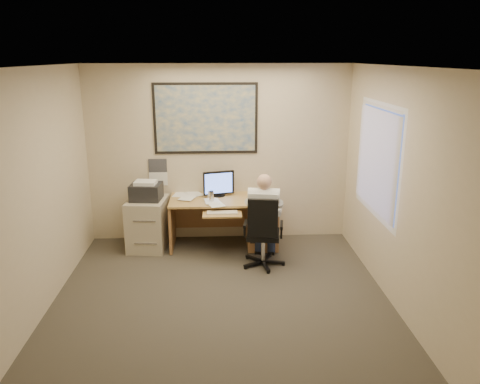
{
  "coord_description": "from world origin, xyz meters",
  "views": [
    {
      "loc": [
        -0.03,
        -4.81,
        2.8
      ],
      "look_at": [
        0.28,
        1.3,
        1.02
      ],
      "focal_mm": 35.0,
      "sensor_mm": 36.0,
      "label": 1
    }
  ],
  "objects_px": {
    "filing_cabinet": "(148,219)",
    "person": "(263,220)",
    "office_chair": "(264,246)",
    "desk": "(246,217)"
  },
  "relations": [
    {
      "from": "desk",
      "to": "office_chair",
      "type": "height_order",
      "value": "desk"
    },
    {
      "from": "filing_cabinet",
      "to": "office_chair",
      "type": "distance_m",
      "value": 1.84
    },
    {
      "from": "office_chair",
      "to": "desk",
      "type": "bearing_deg",
      "value": 113.12
    },
    {
      "from": "desk",
      "to": "office_chair",
      "type": "distance_m",
      "value": 0.82
    },
    {
      "from": "office_chair",
      "to": "person",
      "type": "bearing_deg",
      "value": 103.93
    },
    {
      "from": "desk",
      "to": "person",
      "type": "distance_m",
      "value": 0.76
    },
    {
      "from": "desk",
      "to": "office_chair",
      "type": "relative_size",
      "value": 1.57
    },
    {
      "from": "filing_cabinet",
      "to": "person",
      "type": "height_order",
      "value": "person"
    },
    {
      "from": "person",
      "to": "office_chair",
      "type": "bearing_deg",
      "value": -74.96
    },
    {
      "from": "desk",
      "to": "person",
      "type": "relative_size",
      "value": 1.24
    }
  ]
}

